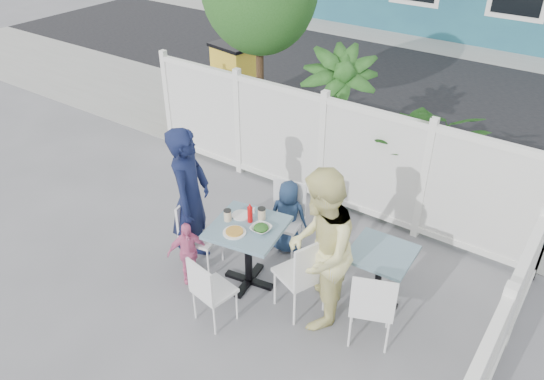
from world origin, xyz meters
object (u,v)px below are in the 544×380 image
Objects in this scene: chair_near at (209,288)px; chair_right at (305,271)px; chair_back at (286,212)px; boy at (288,217)px; main_table at (248,239)px; man at (190,199)px; toddler at (188,252)px; chair_left at (196,229)px; woman at (320,250)px; utility_cabinet at (235,83)px; spare_table at (380,263)px.

chair_right is at bearing 53.21° from chair_near.
boy reaches higher than chair_back.
main_table is 0.82m from man.
man is at bearing 112.73° from chair_right.
man is at bearing 31.52° from boy.
chair_back is 1.29m from toddler.
chair_near is 1.14m from man.
toddler is (-0.62, -1.14, -0.09)m from boy.
chair_left is 1.12× the size of toddler.
chair_left is 1.14m from boy.
chair_right is at bearing -39.31° from toddler.
main_table reaches higher than toddler.
woman is (0.92, -0.80, 0.36)m from chair_back.
spare_table is at bearing -24.67° from utility_cabinet.
chair_back reaches higher than chair_near.
man is at bearing -163.29° from spare_table.
main_table is 0.49× the size of man.
utility_cabinet reaches higher than chair_right.
man is (-0.06, 0.03, 0.38)m from chair_left.
woman is at bearing -32.54° from utility_cabinet.
woman is (1.69, 0.05, -0.00)m from man.
chair_near is at bearing 37.72° from chair_left.
toddler is at bearing -97.61° from woman.
chair_back is 1.52m from chair_near.
utility_cabinet is 1.33× the size of chair_right.
man reaches higher than boy.
toddler is (-1.51, -0.35, -0.50)m from woman.
utility_cabinet reaches higher than toddler.
utility_cabinet is at bearing 69.28° from toddler.
woman is at bearing 123.07° from boy.
utility_cabinet reaches higher than chair_back.
man reaches higher than chair_right.
woman is (0.87, 0.72, 0.41)m from chair_near.
woman reaches higher than utility_cabinet.
chair_right is 0.34m from woman.
woman is at bearing -126.33° from spare_table.
woman is at bearing 127.68° from chair_back.
utility_cabinet is 1.51× the size of main_table.
chair_back reaches higher than toddler.
spare_table is 1.34m from boy.
chair_back reaches higher than main_table.
spare_table is 1.37m from chair_back.
woman reaches higher than chair_back.
chair_left is (-2.05, -0.66, -0.01)m from spare_table.
chair_near is at bearing 155.53° from chair_right.
boy is (0.73, 0.87, -0.03)m from chair_left.
boy is 1.22× the size of toddler.
boy is at bearing 88.35° from main_table.
chair_back is 0.95× the size of boy.
utility_cabinet is at bearing 8.62° from man.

